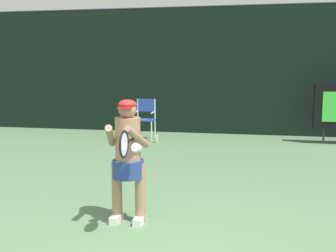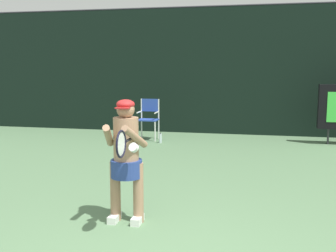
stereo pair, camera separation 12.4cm
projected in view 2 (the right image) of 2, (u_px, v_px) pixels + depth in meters
name	position (u px, v px, depth m)	size (l,w,h in m)	color
backdrop_screen	(226.00, 71.00, 11.69)	(18.00, 0.12, 3.66)	black
umpire_chair	(149.00, 116.00, 10.92)	(0.52, 0.44, 1.08)	white
water_bottle	(160.00, 138.00, 10.47)	(0.07, 0.07, 0.27)	silver
tennis_player	(126.00, 155.00, 5.02)	(0.53, 0.61, 1.54)	white
tennis_racket	(122.00, 144.00, 4.50)	(0.03, 0.60, 0.31)	black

